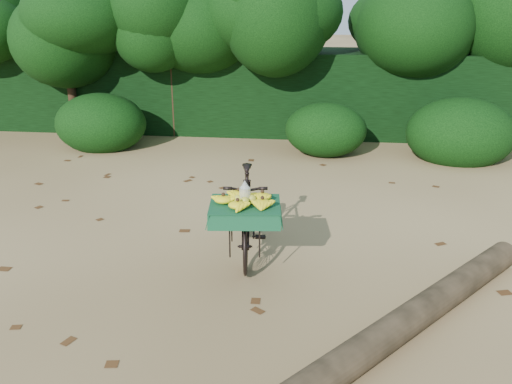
# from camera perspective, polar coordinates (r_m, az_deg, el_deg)

# --- Properties ---
(ground) EXTENTS (80.00, 80.00, 0.00)m
(ground) POSITION_cam_1_polar(r_m,az_deg,el_deg) (6.78, -5.63, -5.65)
(ground) COLOR tan
(ground) RESTS_ON ground
(vendor_bicycle) EXTENTS (0.80, 1.82, 1.04)m
(vendor_bicycle) POSITION_cam_1_polar(r_m,az_deg,el_deg) (6.34, -1.00, -2.19)
(vendor_bicycle) COLOR black
(vendor_bicycle) RESTS_ON ground
(fallen_log) EXTENTS (2.81, 3.23, 0.29)m
(fallen_log) POSITION_cam_1_polar(r_m,az_deg,el_deg) (5.23, 15.68, -12.88)
(fallen_log) COLOR brown
(fallen_log) RESTS_ON ground
(hedge_backdrop) EXTENTS (26.00, 1.80, 1.80)m
(hedge_backdrop) POSITION_cam_1_polar(r_m,az_deg,el_deg) (12.50, 0.41, 10.63)
(hedge_backdrop) COLOR black
(hedge_backdrop) RESTS_ON ground
(tree_row) EXTENTS (14.50, 2.00, 4.00)m
(tree_row) POSITION_cam_1_polar(r_m,az_deg,el_deg) (11.68, -3.32, 15.38)
(tree_row) COLOR black
(tree_row) RESTS_ON ground
(bush_clumps) EXTENTS (8.80, 1.70, 0.90)m
(bush_clumps) POSITION_cam_1_polar(r_m,az_deg,el_deg) (10.59, 1.89, 6.44)
(bush_clumps) COLOR black
(bush_clumps) RESTS_ON ground
(leaf_litter) EXTENTS (7.00, 7.30, 0.01)m
(leaf_litter) POSITION_cam_1_polar(r_m,az_deg,el_deg) (7.35, -4.57, -3.46)
(leaf_litter) COLOR #4A2B13
(leaf_litter) RESTS_ON ground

